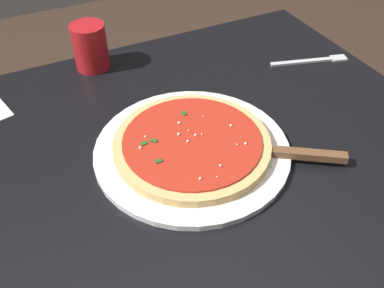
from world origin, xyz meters
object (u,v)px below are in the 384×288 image
(cup_tall_drink, at_px, (90,47))
(pizza_server, at_px, (286,154))
(pizza, at_px, (192,144))
(serving_plate, at_px, (192,150))
(fork, at_px, (314,61))

(cup_tall_drink, bearing_deg, pizza_server, -64.70)
(pizza_server, xyz_separation_m, cup_tall_drink, (-0.22, 0.46, 0.04))
(pizza, height_order, pizza_server, pizza)
(cup_tall_drink, bearing_deg, serving_plate, -78.16)
(serving_plate, height_order, pizza, pizza)
(pizza, bearing_deg, cup_tall_drink, 101.84)
(serving_plate, bearing_deg, cup_tall_drink, 101.84)
(serving_plate, distance_m, fork, 0.43)
(serving_plate, distance_m, pizza, 0.02)
(cup_tall_drink, bearing_deg, fork, -23.65)
(serving_plate, bearing_deg, pizza, 166.04)
(cup_tall_drink, bearing_deg, pizza, -78.16)
(serving_plate, distance_m, cup_tall_drink, 0.38)
(pizza_server, distance_m, cup_tall_drink, 0.51)
(pizza_server, bearing_deg, pizza, 146.45)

